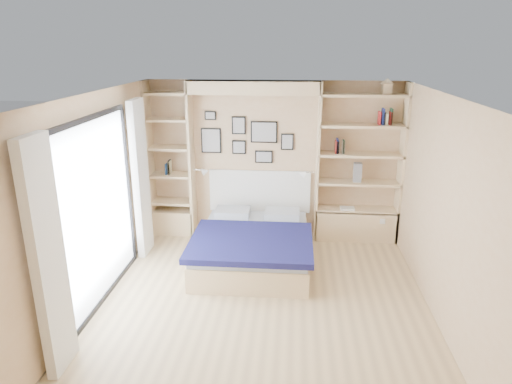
{
  "coord_description": "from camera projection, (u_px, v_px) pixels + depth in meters",
  "views": [
    {
      "loc": [
        0.34,
        -4.89,
        3.02
      ],
      "look_at": [
        -0.16,
        0.9,
        1.13
      ],
      "focal_mm": 32.0,
      "sensor_mm": 36.0,
      "label": 1
    }
  ],
  "objects": [
    {
      "name": "ground",
      "position": [
        263.0,
        303.0,
        5.59
      ],
      "size": [
        4.5,
        4.5,
        0.0
      ],
      "primitive_type": "plane",
      "color": "tan",
      "rests_on": "ground"
    },
    {
      "name": "room_shell",
      "position": [
        245.0,
        182.0,
        6.73
      ],
      "size": [
        4.5,
        4.5,
        4.5
      ],
      "color": "tan",
      "rests_on": "ground"
    },
    {
      "name": "bed",
      "position": [
        254.0,
        244.0,
        6.57
      ],
      "size": [
        1.65,
        2.16,
        1.07
      ],
      "color": "#D7BC8A",
      "rests_on": "ground"
    },
    {
      "name": "photo_gallery",
      "position": [
        245.0,
        138.0,
        7.24
      ],
      "size": [
        1.48,
        0.02,
        0.82
      ],
      "color": "black",
      "rests_on": "ground"
    },
    {
      "name": "reading_lamps",
      "position": [
        253.0,
        172.0,
        7.17
      ],
      "size": [
        1.92,
        0.12,
        0.15
      ],
      "color": "silver",
      "rests_on": "ground"
    },
    {
      "name": "shelf_decor",
      "position": [
        344.0,
        136.0,
        6.94
      ],
      "size": [
        3.49,
        0.23,
        2.03
      ],
      "color": "#A92B24",
      "rests_on": "ground"
    }
  ]
}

